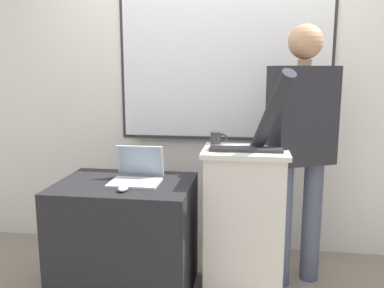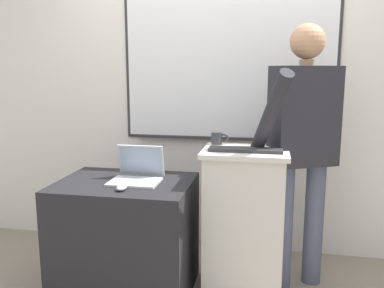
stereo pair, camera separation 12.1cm
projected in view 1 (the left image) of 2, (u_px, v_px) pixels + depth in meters
name	position (u px, v px, depth m)	size (l,w,h in m)	color
back_wall	(212.00, 86.00, 3.30)	(6.40, 0.17, 2.69)	silver
lectern_podium	(244.00, 221.00, 2.68)	(0.54, 0.44, 0.98)	beige
side_desk	(126.00, 238.00, 2.68)	(0.87, 0.66, 0.76)	black
person_presenter	(301.00, 138.00, 2.70)	(0.60, 0.70, 1.77)	#474C60
laptop	(137.00, 172.00, 2.63)	(0.32, 0.29, 0.22)	#B7BABF
wireless_keyboard	(246.00, 149.00, 2.54)	(0.46, 0.12, 0.02)	#2D2D30
computer_mouse_by_laptop	(123.00, 188.00, 2.42)	(0.06, 0.10, 0.03)	#BCBCC1
coffee_mug	(217.00, 138.00, 2.77)	(0.12, 0.07, 0.08)	#333338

